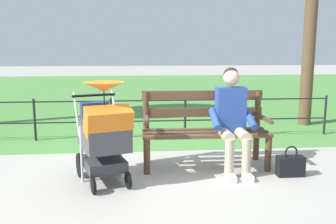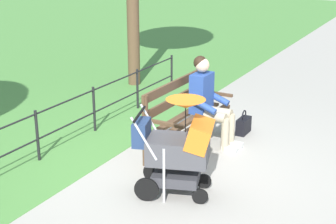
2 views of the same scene
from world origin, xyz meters
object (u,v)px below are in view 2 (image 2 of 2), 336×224
(park_bench, at_px, (184,113))
(stroller, at_px, (179,146))
(handbag, at_px, (244,125))
(person_on_bench, at_px, (208,99))

(park_bench, relative_size, stroller, 1.40)
(handbag, bearing_deg, stroller, 0.66)
(park_bench, height_order, stroller, stroller)
(park_bench, bearing_deg, person_on_bench, 143.93)
(stroller, bearing_deg, person_on_bench, -167.88)
(park_bench, bearing_deg, handbag, 150.76)
(park_bench, height_order, handbag, park_bench)
(stroller, xyz_separation_m, handbag, (-2.19, -0.03, -0.47))
(park_bench, xyz_separation_m, person_on_bench, (-0.31, 0.22, 0.15))
(person_on_bench, relative_size, handbag, 3.45)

